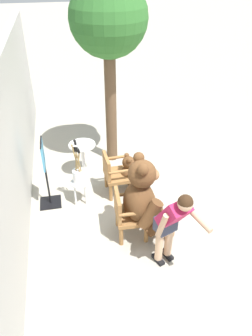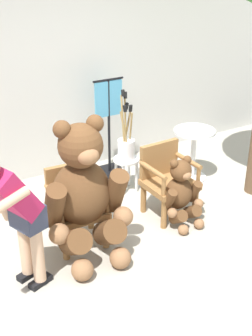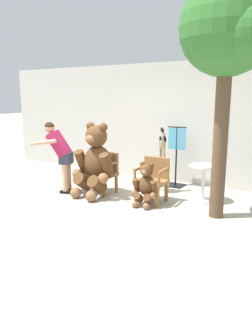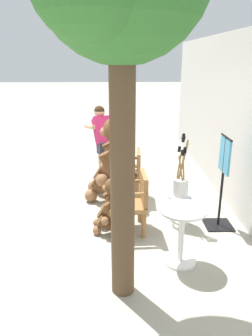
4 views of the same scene
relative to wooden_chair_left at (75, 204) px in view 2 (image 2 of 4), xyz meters
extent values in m
plane|color=#A8A091|center=(0.59, -0.65, -0.46)|extent=(60.00, 60.00, 0.00)
cube|color=beige|center=(0.59, 1.75, 0.94)|extent=(10.00, 0.16, 2.80)
cube|color=olive|center=(0.00, -0.06, -0.06)|extent=(0.58, 0.55, 0.07)
cylinder|color=olive|center=(-0.24, -0.26, -0.28)|extent=(0.07, 0.07, 0.37)
cylinder|color=olive|center=(0.22, -0.28, -0.28)|extent=(0.07, 0.07, 0.37)
cylinder|color=olive|center=(-0.22, 0.16, -0.28)|extent=(0.07, 0.07, 0.37)
cylinder|color=olive|center=(0.24, 0.14, -0.28)|extent=(0.07, 0.07, 0.37)
cube|color=olive|center=(0.01, 0.17, 0.19)|extent=(0.52, 0.09, 0.42)
cylinder|color=olive|center=(-0.25, -0.05, 0.20)|extent=(0.08, 0.48, 0.06)
cylinder|color=olive|center=(-0.26, -0.26, 0.09)|extent=(0.05, 0.05, 0.22)
cylinder|color=olive|center=(0.25, -0.07, 0.20)|extent=(0.08, 0.48, 0.06)
cylinder|color=olive|center=(0.24, -0.28, 0.09)|extent=(0.05, 0.05, 0.22)
cube|color=olive|center=(1.19, -0.06, -0.06)|extent=(0.58, 0.54, 0.07)
cylinder|color=olive|center=(0.97, -0.28, -0.28)|extent=(0.07, 0.07, 0.37)
cylinder|color=olive|center=(1.43, -0.26, -0.28)|extent=(0.07, 0.07, 0.37)
cylinder|color=olive|center=(0.95, 0.14, -0.28)|extent=(0.07, 0.07, 0.37)
cylinder|color=olive|center=(1.41, 0.16, -0.28)|extent=(0.07, 0.07, 0.37)
cube|color=olive|center=(1.18, 0.17, 0.19)|extent=(0.52, 0.08, 0.42)
cylinder|color=olive|center=(0.94, -0.07, 0.20)|extent=(0.08, 0.48, 0.06)
cylinder|color=olive|center=(0.95, -0.28, 0.09)|extent=(0.05, 0.05, 0.22)
cylinder|color=olive|center=(1.44, -0.05, 0.20)|extent=(0.08, 0.48, 0.06)
cylinder|color=olive|center=(1.45, -0.26, 0.09)|extent=(0.05, 0.05, 0.22)
ellipsoid|color=brown|center=(0.00, -0.18, 0.22)|extent=(0.64, 0.55, 0.71)
sphere|color=brown|center=(0.00, -0.22, 0.77)|extent=(0.45, 0.45, 0.45)
ellipsoid|color=#8C603D|center=(-0.01, -0.41, 0.73)|extent=(0.22, 0.18, 0.17)
sphere|color=black|center=(-0.01, -0.41, 0.74)|extent=(0.07, 0.07, 0.07)
sphere|color=brown|center=(-0.17, -0.19, 0.96)|extent=(0.18, 0.18, 0.18)
sphere|color=brown|center=(0.16, -0.20, 0.96)|extent=(0.18, 0.18, 0.18)
cylinder|color=brown|center=(-0.34, -0.28, 0.22)|extent=(0.22, 0.40, 0.53)
sphere|color=#8C603D|center=(-0.36, -0.42, -0.01)|extent=(0.21, 0.21, 0.21)
cylinder|color=brown|center=(0.32, -0.32, 0.22)|extent=(0.22, 0.40, 0.53)
sphere|color=#8C603D|center=(0.33, -0.46, -0.01)|extent=(0.21, 0.21, 0.21)
cylinder|color=brown|center=(-0.20, -0.43, -0.16)|extent=(0.28, 0.45, 0.42)
sphere|color=#8C603D|center=(-0.23, -0.64, -0.35)|extent=(0.22, 0.22, 0.22)
cylinder|color=brown|center=(0.17, -0.45, -0.16)|extent=(0.28, 0.45, 0.42)
sphere|color=#8C603D|center=(0.18, -0.66, -0.35)|extent=(0.22, 0.22, 0.22)
ellipsoid|color=brown|center=(1.19, -0.24, -0.08)|extent=(0.35, 0.30, 0.39)
sphere|color=brown|center=(1.19, -0.26, 0.22)|extent=(0.25, 0.25, 0.25)
ellipsoid|color=#8C603D|center=(1.19, -0.37, 0.20)|extent=(0.12, 0.10, 0.09)
sphere|color=black|center=(1.19, -0.37, 0.20)|extent=(0.04, 0.04, 0.04)
sphere|color=brown|center=(1.10, -0.25, 0.32)|extent=(0.10, 0.10, 0.10)
sphere|color=brown|center=(1.28, -0.24, 0.32)|extent=(0.10, 0.10, 0.10)
cylinder|color=brown|center=(1.01, -0.32, -0.08)|extent=(0.12, 0.22, 0.29)
sphere|color=#8C603D|center=(1.00, -0.39, -0.21)|extent=(0.12, 0.12, 0.12)
cylinder|color=brown|center=(1.37, -0.30, -0.08)|extent=(0.12, 0.22, 0.29)
sphere|color=#8C603D|center=(1.39, -0.38, -0.21)|extent=(0.12, 0.12, 0.12)
cylinder|color=brown|center=(1.09, -0.39, -0.30)|extent=(0.15, 0.25, 0.23)
sphere|color=#8C603D|center=(1.09, -0.51, -0.40)|extent=(0.12, 0.12, 0.12)
cylinder|color=brown|center=(1.30, -0.38, -0.30)|extent=(0.15, 0.25, 0.23)
sphere|color=#8C603D|center=(1.31, -0.50, -0.40)|extent=(0.12, 0.12, 0.12)
cube|color=black|center=(-0.69, -0.34, -0.43)|extent=(0.26, 0.17, 0.06)
cylinder|color=tan|center=(-0.69, -0.34, 0.01)|extent=(0.12, 0.12, 0.82)
cube|color=black|center=(-0.62, -0.51, -0.43)|extent=(0.26, 0.17, 0.06)
cylinder|color=tan|center=(-0.62, -0.51, 0.01)|extent=(0.12, 0.12, 0.82)
cube|color=#33384C|center=(-0.65, -0.42, 0.29)|extent=(0.31, 0.36, 0.24)
cube|color=#B21E4C|center=(-0.79, -0.48, 0.59)|extent=(0.54, 0.46, 0.56)
cylinder|color=tan|center=(-0.96, -0.74, 0.64)|extent=(0.56, 0.28, 0.16)
cylinder|color=silver|center=(1.04, 0.72, -0.02)|extent=(0.34, 0.34, 0.03)
cylinder|color=silver|center=(1.14, 0.82, -0.25)|extent=(0.04, 0.04, 0.43)
cylinder|color=silver|center=(0.94, 0.82, -0.25)|extent=(0.04, 0.04, 0.43)
cylinder|color=silver|center=(1.14, 0.62, -0.25)|extent=(0.04, 0.04, 0.43)
cylinder|color=silver|center=(0.94, 0.62, -0.25)|extent=(0.04, 0.04, 0.43)
cylinder|color=white|center=(1.04, 0.72, 0.13)|extent=(0.22, 0.22, 0.26)
cylinder|color=#997A47|center=(1.10, 0.71, 0.36)|extent=(0.04, 0.12, 0.55)
cylinder|color=black|center=(1.10, 0.71, 0.67)|extent=(0.05, 0.06, 0.09)
cylinder|color=#997A47|center=(1.06, 0.74, 0.37)|extent=(0.10, 0.09, 0.58)
cylinder|color=black|center=(1.06, 0.74, 0.70)|extent=(0.06, 0.05, 0.09)
cylinder|color=#997A47|center=(1.00, 0.72, 0.46)|extent=(0.05, 0.16, 0.76)
cylinder|color=black|center=(1.00, 0.72, 0.88)|extent=(0.05, 0.06, 0.09)
cylinder|color=#997A47|center=(1.03, 0.72, 0.44)|extent=(0.08, 0.14, 0.73)
cylinder|color=black|center=(1.03, 0.72, 0.85)|extent=(0.05, 0.06, 0.09)
cylinder|color=#997A47|center=(1.00, 0.68, 0.37)|extent=(0.10, 0.10, 0.58)
cylinder|color=black|center=(1.00, 0.68, 0.70)|extent=(0.05, 0.05, 0.09)
cylinder|color=white|center=(2.00, 0.56, 0.24)|extent=(0.56, 0.56, 0.03)
cylinder|color=white|center=(2.00, 0.56, -0.12)|extent=(0.07, 0.07, 0.69)
cylinder|color=white|center=(2.00, 0.56, -0.45)|extent=(0.40, 0.40, 0.03)
cube|color=black|center=(1.10, 1.30, -0.45)|extent=(0.40, 0.40, 0.02)
cylinder|color=black|center=(1.10, 1.30, 0.21)|extent=(0.04, 0.04, 1.35)
cylinder|color=black|center=(1.10, 1.30, 0.89)|extent=(0.44, 0.03, 0.03)
cube|color=#4C99BF|center=(1.10, 1.30, 0.63)|extent=(0.40, 0.03, 0.48)
camera|label=1|loc=(-3.99, 0.86, 3.63)|focal=35.00mm
camera|label=2|loc=(-1.67, -4.02, 2.59)|focal=50.00mm
camera|label=3|loc=(4.03, -5.48, 1.56)|focal=35.00mm
camera|label=4|loc=(5.43, -0.19, 1.92)|focal=35.00mm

